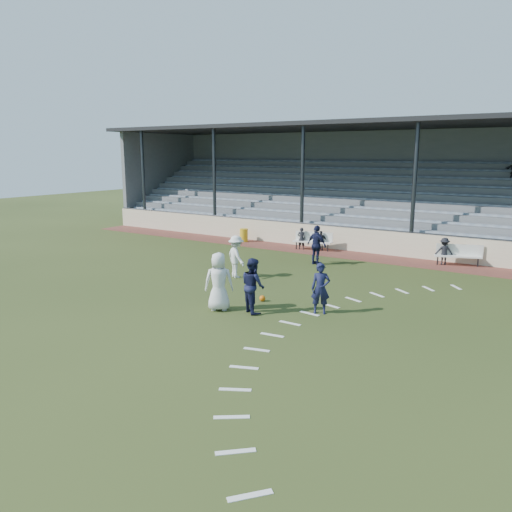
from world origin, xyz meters
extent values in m
plane|color=#2F3B18|center=(0.00, 0.00, 0.00)|extent=(90.00, 90.00, 0.00)
cube|color=brown|center=(0.00, 10.50, 0.01)|extent=(34.00, 2.00, 0.02)
cube|color=beige|center=(0.00, 11.55, 0.60)|extent=(34.00, 0.18, 1.20)
cube|color=silver|center=(-1.77, 10.53, 0.45)|extent=(2.04, 0.73, 0.06)
cube|color=silver|center=(-1.77, 10.75, 0.70)|extent=(1.98, 0.39, 0.54)
cylinder|color=#2E3035|center=(-2.61, 10.39, 0.22)|extent=(0.06, 0.06, 0.40)
cylinder|color=#2E3035|center=(-0.93, 10.67, 0.22)|extent=(0.06, 0.06, 0.40)
cube|color=silver|center=(5.37, 10.82, 0.45)|extent=(2.02, 1.03, 0.06)
cube|color=silver|center=(5.37, 11.04, 0.70)|extent=(1.91, 0.71, 0.54)
cylinder|color=#2E3035|center=(4.57, 10.54, 0.22)|extent=(0.06, 0.06, 0.40)
cylinder|color=#2E3035|center=(6.18, 11.10, 0.22)|extent=(0.06, 0.06, 0.40)
cylinder|color=gold|center=(-6.22, 10.74, 0.39)|extent=(0.46, 0.46, 0.74)
sphere|color=#D6630C|center=(0.94, 1.46, 0.10)|extent=(0.21, 0.21, 0.21)
imported|color=silver|center=(0.28, -0.11, 0.95)|extent=(1.10, 1.02, 1.89)
imported|color=#141737|center=(3.17, 1.36, 0.81)|extent=(0.70, 0.60, 1.62)
imported|color=#141737|center=(1.33, 0.30, 0.88)|extent=(1.08, 1.01, 1.76)
imported|color=silver|center=(-1.76, 3.73, 0.86)|extent=(1.28, 1.09, 1.72)
imported|color=#141737|center=(-0.10, 7.68, 0.90)|extent=(1.13, 0.68, 1.79)
imported|color=black|center=(-2.36, 10.47, 0.60)|extent=(0.48, 0.38, 1.15)
imported|color=black|center=(-1.31, 10.65, 0.54)|extent=(0.66, 0.47, 1.04)
imported|color=black|center=(4.78, 10.73, 0.64)|extent=(0.91, 0.72, 1.23)
cube|color=slate|center=(0.00, 12.10, 0.60)|extent=(34.00, 0.80, 1.20)
cube|color=gray|center=(0.00, 12.20, 1.25)|extent=(33.00, 0.28, 0.10)
cube|color=slate|center=(0.00, 12.90, 0.80)|extent=(34.00, 0.80, 1.60)
cube|color=gray|center=(0.00, 13.00, 1.65)|extent=(33.00, 0.28, 0.10)
cube|color=slate|center=(0.00, 13.70, 1.00)|extent=(34.00, 0.80, 2.00)
cube|color=gray|center=(0.00, 13.80, 2.05)|extent=(33.00, 0.28, 0.10)
cube|color=slate|center=(0.00, 14.50, 1.20)|extent=(34.00, 0.80, 2.40)
cube|color=gray|center=(0.00, 14.60, 2.45)|extent=(33.00, 0.28, 0.10)
cube|color=slate|center=(0.00, 15.30, 1.40)|extent=(34.00, 0.80, 2.80)
cube|color=gray|center=(0.00, 15.40, 2.85)|extent=(33.00, 0.28, 0.10)
cube|color=slate|center=(0.00, 16.10, 1.60)|extent=(34.00, 0.80, 3.20)
cube|color=gray|center=(0.00, 16.20, 3.25)|extent=(33.00, 0.28, 0.10)
cube|color=slate|center=(0.00, 16.90, 1.80)|extent=(34.00, 0.80, 3.60)
cube|color=gray|center=(0.00, 17.00, 3.65)|extent=(33.00, 0.28, 0.10)
cube|color=slate|center=(0.00, 17.70, 2.00)|extent=(34.00, 0.80, 4.00)
cube|color=gray|center=(0.00, 17.80, 4.05)|extent=(33.00, 0.28, 0.10)
cube|color=slate|center=(0.00, 18.50, 2.20)|extent=(34.00, 0.80, 4.40)
cube|color=gray|center=(0.00, 18.60, 4.45)|extent=(33.00, 0.28, 0.10)
cube|color=slate|center=(0.00, 19.10, 3.20)|extent=(34.00, 0.40, 6.40)
cube|color=slate|center=(-16.85, 15.50, 3.20)|extent=(0.30, 7.80, 6.40)
cube|color=black|center=(0.00, 15.20, 6.50)|extent=(34.60, 9.00, 0.22)
cylinder|color=#2E3035|center=(-15.00, 11.65, 3.25)|extent=(0.20, 0.20, 6.50)
cylinder|color=#2E3035|center=(-9.00, 11.65, 3.25)|extent=(0.20, 0.20, 6.50)
cylinder|color=#2E3035|center=(-3.00, 11.65, 3.25)|extent=(0.20, 0.20, 6.50)
cylinder|color=#2E3035|center=(3.00, 11.65, 3.25)|extent=(0.20, 0.20, 6.50)
cylinder|color=#2E3035|center=(0.00, 11.55, 1.25)|extent=(34.00, 0.05, 0.05)
cube|color=white|center=(6.12, 7.01, 0.01)|extent=(0.54, 0.61, 0.01)
cube|color=white|center=(5.29, 6.22, 0.01)|extent=(0.59, 0.56, 0.01)
cube|color=white|center=(4.57, 5.34, 0.01)|extent=(0.64, 0.51, 0.01)
cube|color=white|center=(3.96, 4.38, 0.01)|extent=(0.67, 0.44, 0.01)
cube|color=white|center=(3.48, 3.34, 0.01)|extent=(0.70, 0.37, 0.01)
cube|color=white|center=(3.13, 2.26, 0.01)|extent=(0.71, 0.29, 0.01)
cube|color=white|center=(2.92, 1.14, 0.01)|extent=(0.71, 0.21, 0.01)
cube|color=white|center=(2.85, 0.00, 0.01)|extent=(0.70, 0.12, 0.01)
cube|color=white|center=(2.92, -1.14, 0.01)|extent=(0.71, 0.21, 0.01)
cube|color=white|center=(3.13, -2.26, 0.01)|extent=(0.71, 0.29, 0.01)
cube|color=white|center=(3.48, -3.34, 0.01)|extent=(0.70, 0.37, 0.01)
cube|color=white|center=(3.96, -4.38, 0.01)|extent=(0.67, 0.44, 0.01)
cube|color=white|center=(4.57, -5.34, 0.01)|extent=(0.64, 0.51, 0.01)
cube|color=white|center=(5.29, -6.22, 0.01)|extent=(0.59, 0.56, 0.01)
cube|color=white|center=(6.12, -7.01, 0.01)|extent=(0.54, 0.61, 0.01)
camera|label=1|loc=(9.76, -12.41, 4.98)|focal=35.00mm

